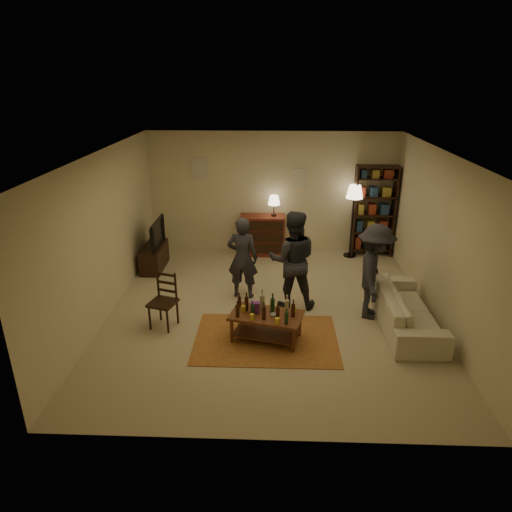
# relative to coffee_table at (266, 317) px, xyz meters

# --- Properties ---
(floor) EXTENTS (6.00, 6.00, 0.00)m
(floor) POSITION_rel_coffee_table_xyz_m (0.06, 0.90, -0.40)
(floor) COLOR #C6B793
(floor) RESTS_ON ground
(room_shell) EXTENTS (6.00, 6.00, 6.00)m
(room_shell) POSITION_rel_coffee_table_xyz_m (-0.59, 3.88, 1.42)
(room_shell) COLOR beige
(room_shell) RESTS_ON ground
(rug) EXTENTS (2.20, 1.50, 0.01)m
(rug) POSITION_rel_coffee_table_xyz_m (0.01, -0.01, -0.39)
(rug) COLOR #993921
(rug) RESTS_ON ground
(coffee_table) EXTENTS (1.19, 0.83, 0.78)m
(coffee_table) POSITION_rel_coffee_table_xyz_m (0.00, 0.00, 0.00)
(coffee_table) COLOR brown
(coffee_table) RESTS_ON ground
(dining_chair) EXTENTS (0.50, 0.50, 0.92)m
(dining_chair) POSITION_rel_coffee_table_xyz_m (-1.64, 0.38, 0.09)
(dining_chair) COLOR black
(dining_chair) RESTS_ON ground
(tv_stand) EXTENTS (0.40, 1.00, 1.06)m
(tv_stand) POSITION_rel_coffee_table_xyz_m (-2.39, 2.70, -0.01)
(tv_stand) COLOR black
(tv_stand) RESTS_ON ground
(dresser) EXTENTS (1.00, 0.50, 1.36)m
(dresser) POSITION_rel_coffee_table_xyz_m (-0.14, 3.61, 0.08)
(dresser) COLOR brown
(dresser) RESTS_ON ground
(bookshelf) EXTENTS (0.90, 0.34, 2.02)m
(bookshelf) POSITION_rel_coffee_table_xyz_m (2.30, 3.68, 0.64)
(bookshelf) COLOR black
(bookshelf) RESTS_ON ground
(floor_lamp) EXTENTS (0.36, 0.36, 1.62)m
(floor_lamp) POSITION_rel_coffee_table_xyz_m (1.83, 3.55, 0.98)
(floor_lamp) COLOR black
(floor_lamp) RESTS_ON ground
(sofa) EXTENTS (0.81, 2.08, 0.61)m
(sofa) POSITION_rel_coffee_table_xyz_m (2.26, 0.50, -0.09)
(sofa) COLOR beige
(sofa) RESTS_ON ground
(person_left) EXTENTS (0.60, 0.44, 1.52)m
(person_left) POSITION_rel_coffee_table_xyz_m (-0.45, 1.46, 0.37)
(person_left) COLOR #282830
(person_left) RESTS_ON ground
(person_right) EXTENTS (0.85, 0.66, 1.74)m
(person_right) POSITION_rel_coffee_table_xyz_m (0.43, 1.13, 0.47)
(person_right) COLOR #27282F
(person_right) RESTS_ON ground
(person_by_sofa) EXTENTS (0.81, 1.15, 1.62)m
(person_by_sofa) POSITION_rel_coffee_table_xyz_m (1.76, 0.81, 0.41)
(person_by_sofa) COLOR #26272E
(person_by_sofa) RESTS_ON ground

